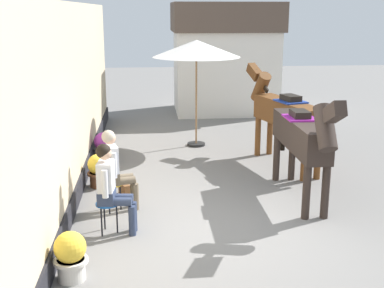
{
  "coord_description": "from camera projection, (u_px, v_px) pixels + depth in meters",
  "views": [
    {
      "loc": [
        -1.14,
        -7.14,
        3.26
      ],
      "look_at": [
        -0.4,
        1.2,
        1.05
      ],
      "focal_mm": 47.56,
      "sensor_mm": 36.0,
      "label": 1
    }
  ],
  "objects": [
    {
      "name": "flower_planter_inner_far",
      "position": [
        98.0,
        170.0,
        9.62
      ],
      "size": [
        0.43,
        0.43,
        0.64
      ],
      "color": "brown",
      "rests_on": "ground_plane"
    },
    {
      "name": "distant_cottage",
      "position": [
        225.0,
        57.0,
        16.49
      ],
      "size": [
        3.4,
        2.6,
        3.5
      ],
      "color": "silver",
      "rests_on": "ground_plane"
    },
    {
      "name": "saddled_horse_near",
      "position": [
        303.0,
        136.0,
        8.74
      ],
      "size": [
        0.5,
        3.0,
        2.06
      ],
      "color": "#2D231E",
      "rests_on": "ground_plane"
    },
    {
      "name": "flower_planter_farthest",
      "position": [
        103.0,
        146.0,
        11.29
      ],
      "size": [
        0.43,
        0.43,
        0.64
      ],
      "color": "#4C4C51",
      "rests_on": "ground_plane"
    },
    {
      "name": "cafe_parasol",
      "position": [
        196.0,
        49.0,
        12.05
      ],
      "size": [
        2.1,
        2.1,
        2.58
      ],
      "color": "black",
      "rests_on": "ground_plane"
    },
    {
      "name": "seated_visitor_near",
      "position": [
        111.0,
        184.0,
        7.49
      ],
      "size": [
        0.61,
        0.49,
        1.39
      ],
      "color": "#194C99",
      "rests_on": "ground_plane"
    },
    {
      "name": "satchel_bag",
      "position": [
        125.0,
        189.0,
        9.26
      ],
      "size": [
        0.24,
        0.3,
        0.2
      ],
      "primitive_type": "cube",
      "rotation": [
        0.0,
        0.0,
        2.07
      ],
      "color": "brown",
      "rests_on": "ground_plane"
    },
    {
      "name": "saddled_horse_far",
      "position": [
        284.0,
        112.0,
        10.79
      ],
      "size": [
        1.07,
        2.92,
        2.06
      ],
      "color": "brown",
      "rests_on": "ground_plane"
    },
    {
      "name": "ground_plane",
      "position": [
        203.0,
        170.0,
        10.7
      ],
      "size": [
        40.0,
        40.0,
        0.0
      ],
      "primitive_type": "plane",
      "color": "slate"
    },
    {
      "name": "flower_planter_nearest",
      "position": [
        71.0,
        255.0,
        6.27
      ],
      "size": [
        0.43,
        0.43,
        0.64
      ],
      "color": "beige",
      "rests_on": "ground_plane"
    },
    {
      "name": "seated_visitor_far",
      "position": [
        115.0,
        166.0,
        8.36
      ],
      "size": [
        0.61,
        0.48,
        1.39
      ],
      "color": "gold",
      "rests_on": "ground_plane"
    },
    {
      "name": "pub_facade_wall",
      "position": [
        65.0,
        115.0,
        8.64
      ],
      "size": [
        0.34,
        14.0,
        3.4
      ],
      "color": "#CCB793",
      "rests_on": "ground_plane"
    }
  ]
}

